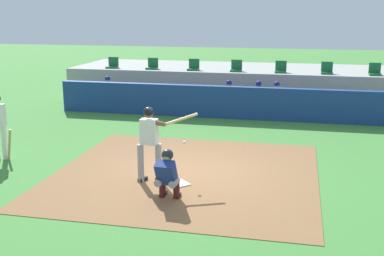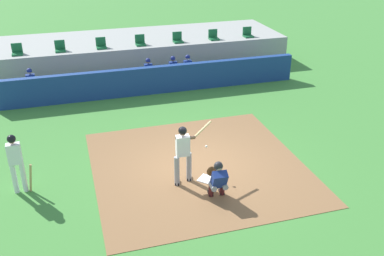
% 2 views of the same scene
% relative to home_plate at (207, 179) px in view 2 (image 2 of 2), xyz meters
% --- Properties ---
extents(ground_plane, '(80.00, 80.00, 0.00)m').
position_rel_home_plate_xyz_m(ground_plane, '(0.00, 0.80, -0.02)').
color(ground_plane, '#428438').
extents(dirt_infield, '(6.40, 6.40, 0.01)m').
position_rel_home_plate_xyz_m(dirt_infield, '(0.00, 0.80, -0.02)').
color(dirt_infield, olive).
rests_on(dirt_infield, ground).
extents(home_plate, '(0.62, 0.62, 0.02)m').
position_rel_home_plate_xyz_m(home_plate, '(0.00, 0.00, 0.00)').
color(home_plate, white).
rests_on(home_plate, dirt_infield).
extents(batter_at_plate, '(1.32, 0.76, 1.80)m').
position_rel_home_plate_xyz_m(batter_at_plate, '(-0.67, 0.07, 1.01)').
color(batter_at_plate, '#99999E').
rests_on(batter_at_plate, ground).
extents(catcher_crouched, '(0.50, 1.61, 1.13)m').
position_rel_home_plate_xyz_m(catcher_crouched, '(0.00, -0.92, 0.59)').
color(catcher_crouched, gray).
rests_on(catcher_crouched, ground).
extents(on_deck_batter, '(0.58, 0.23, 1.79)m').
position_rel_home_plate_xyz_m(on_deck_batter, '(-5.18, 0.91, 1.00)').
color(on_deck_batter, silver).
rests_on(on_deck_batter, ground).
extents(dugout_wall, '(13.00, 0.30, 1.20)m').
position_rel_home_plate_xyz_m(dugout_wall, '(0.00, 7.30, 0.58)').
color(dugout_wall, navy).
rests_on(dugout_wall, ground).
extents(dugout_bench, '(11.80, 0.44, 0.45)m').
position_rel_home_plate_xyz_m(dugout_bench, '(0.00, 8.30, 0.20)').
color(dugout_bench, olive).
rests_on(dugout_bench, ground).
extents(dugout_player_0, '(0.49, 0.70, 1.30)m').
position_rel_home_plate_xyz_m(dugout_player_0, '(-5.05, 8.14, 0.65)').
color(dugout_player_0, '#939399').
rests_on(dugout_player_0, ground).
extents(dugout_player_1, '(0.49, 0.70, 1.30)m').
position_rel_home_plate_xyz_m(dugout_player_1, '(-0.03, 8.14, 0.65)').
color(dugout_player_1, '#939399').
rests_on(dugout_player_1, ground).
extents(dugout_player_2, '(0.49, 0.70, 1.30)m').
position_rel_home_plate_xyz_m(dugout_player_2, '(1.12, 8.14, 0.65)').
color(dugout_player_2, '#939399').
rests_on(dugout_player_2, ground).
extents(dugout_player_3, '(0.49, 0.70, 1.30)m').
position_rel_home_plate_xyz_m(dugout_player_3, '(1.81, 8.14, 0.65)').
color(dugout_player_3, '#939399').
rests_on(dugout_player_3, ground).
extents(stands_platform, '(15.00, 4.40, 1.40)m').
position_rel_home_plate_xyz_m(stands_platform, '(0.00, 11.70, 0.68)').
color(stands_platform, '#9E9E99').
rests_on(stands_platform, ground).
extents(stadium_seat_0, '(0.46, 0.46, 0.48)m').
position_rel_home_plate_xyz_m(stadium_seat_0, '(-5.57, 10.18, 1.51)').
color(stadium_seat_0, '#196033').
rests_on(stadium_seat_0, stands_platform).
extents(stadium_seat_1, '(0.46, 0.46, 0.48)m').
position_rel_home_plate_xyz_m(stadium_seat_1, '(-3.71, 10.18, 1.51)').
color(stadium_seat_1, '#196033').
rests_on(stadium_seat_1, stands_platform).
extents(stadium_seat_2, '(0.46, 0.46, 0.48)m').
position_rel_home_plate_xyz_m(stadium_seat_2, '(-1.86, 10.18, 1.51)').
color(stadium_seat_2, '#196033').
rests_on(stadium_seat_2, stands_platform).
extents(stadium_seat_3, '(0.46, 0.46, 0.48)m').
position_rel_home_plate_xyz_m(stadium_seat_3, '(0.00, 10.18, 1.51)').
color(stadium_seat_3, '#196033').
rests_on(stadium_seat_3, stands_platform).
extents(stadium_seat_4, '(0.46, 0.46, 0.48)m').
position_rel_home_plate_xyz_m(stadium_seat_4, '(1.86, 10.18, 1.51)').
color(stadium_seat_4, '#196033').
rests_on(stadium_seat_4, stands_platform).
extents(stadium_seat_5, '(0.46, 0.46, 0.48)m').
position_rel_home_plate_xyz_m(stadium_seat_5, '(3.71, 10.18, 1.51)').
color(stadium_seat_5, '#196033').
rests_on(stadium_seat_5, stands_platform).
extents(stadium_seat_6, '(0.46, 0.46, 0.48)m').
position_rel_home_plate_xyz_m(stadium_seat_6, '(5.57, 10.18, 1.51)').
color(stadium_seat_6, '#196033').
rests_on(stadium_seat_6, stands_platform).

